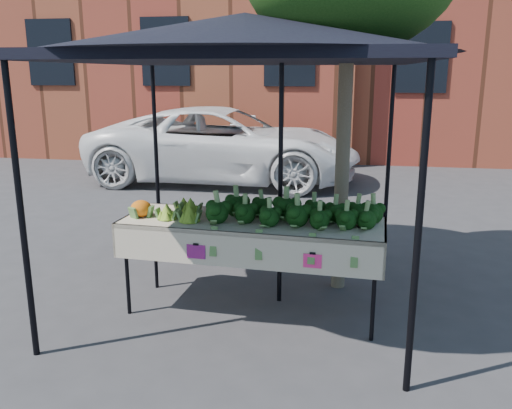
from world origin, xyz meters
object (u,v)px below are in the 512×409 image
at_px(table, 252,267).
at_px(canopy, 246,163).
at_px(street_tree, 346,86).
at_px(vehicle, 223,44).

distance_m(table, canopy, 1.00).
bearing_deg(table, street_tree, 43.84).
relative_size(table, street_tree, 0.59).
relative_size(canopy, vehicle, 0.57).
bearing_deg(vehicle, table, -164.06).
height_order(vehicle, street_tree, vehicle).
xyz_separation_m(table, street_tree, (0.79, 0.76, 1.63)).
bearing_deg(street_tree, canopy, -156.66).
xyz_separation_m(canopy, street_tree, (0.92, 0.40, 0.71)).
bearing_deg(canopy, street_tree, 23.34).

